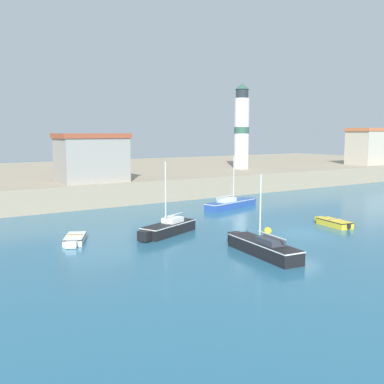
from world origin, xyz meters
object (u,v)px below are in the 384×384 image
(sailboat_black_4, at_px, (263,247))
(dinghy_yellow_1, at_px, (334,223))
(dinghy_white_2, at_px, (75,239))
(harbor_shed_mid_row, at_px, (374,146))
(sailboat_black_0, at_px, (168,228))
(lighthouse, at_px, (242,128))
(sailboat_blue_3, at_px, (231,203))
(mooring_buoy, at_px, (268,231))
(harbor_shed_near_wharf, at_px, (92,157))

(sailboat_black_4, bearing_deg, dinghy_yellow_1, 17.89)
(dinghy_white_2, relative_size, harbor_shed_mid_row, 0.36)
(sailboat_black_0, xyz_separation_m, lighthouse, (24.45, 21.69, 7.58))
(sailboat_black_0, relative_size, dinghy_white_2, 1.66)
(dinghy_yellow_1, bearing_deg, lighthouse, 65.69)
(dinghy_yellow_1, distance_m, sailboat_blue_3, 11.57)
(mooring_buoy, relative_size, harbor_shed_mid_row, 0.06)
(sailboat_black_0, xyz_separation_m, dinghy_white_2, (-6.53, 1.28, -0.24))
(dinghy_yellow_1, height_order, dinghy_white_2, dinghy_yellow_1)
(sailboat_blue_3, xyz_separation_m, harbor_shed_mid_row, (37.26, 10.48, 4.86))
(dinghy_yellow_1, relative_size, harbor_shed_mid_row, 0.40)
(lighthouse, relative_size, harbor_shed_near_wharf, 1.69)
(dinghy_white_2, height_order, harbor_shed_near_wharf, harbor_shed_near_wharf)
(sailboat_black_0, bearing_deg, sailboat_black_4, -75.45)
(harbor_shed_near_wharf, bearing_deg, lighthouse, 12.27)
(mooring_buoy, xyz_separation_m, lighthouse, (18.46, 25.79, 7.79))
(sailboat_blue_3, distance_m, harbor_shed_near_wharf, 15.05)
(sailboat_black_0, xyz_separation_m, sailboat_black_4, (2.07, -7.97, 0.01))
(dinghy_yellow_1, bearing_deg, harbor_shed_near_wharf, 119.98)
(dinghy_white_2, bearing_deg, sailboat_blue_3, 17.65)
(dinghy_white_2, height_order, sailboat_black_4, sailboat_black_4)
(sailboat_blue_3, bearing_deg, harbor_shed_near_wharf, 138.33)
(sailboat_black_0, distance_m, dinghy_yellow_1, 13.39)
(sailboat_blue_3, xyz_separation_m, mooring_buoy, (-5.19, -11.01, -0.14))
(lighthouse, bearing_deg, harbor_shed_mid_row, -10.15)
(sailboat_blue_3, height_order, lighthouse, lighthouse)
(sailboat_black_0, height_order, dinghy_yellow_1, sailboat_black_0)
(mooring_buoy, bearing_deg, sailboat_blue_3, 64.75)
(dinghy_white_2, height_order, lighthouse, lighthouse)
(sailboat_blue_3, relative_size, mooring_buoy, 12.35)
(sailboat_blue_3, distance_m, harbor_shed_mid_row, 39.01)
(dinghy_yellow_1, xyz_separation_m, harbor_shed_near_wharf, (-12.14, 21.04, 4.59))
(dinghy_white_2, xyz_separation_m, sailboat_blue_3, (17.71, 5.64, 0.17))
(dinghy_white_2, bearing_deg, harbor_shed_mid_row, 16.34)
(sailboat_blue_3, xyz_separation_m, lighthouse, (13.26, 14.78, 7.65))
(dinghy_white_2, xyz_separation_m, sailboat_black_4, (8.59, -9.24, 0.25))
(sailboat_black_4, relative_size, lighthouse, 0.55)
(dinghy_white_2, relative_size, sailboat_black_4, 0.51)
(sailboat_black_4, height_order, mooring_buoy, sailboat_black_4)
(harbor_shed_near_wharf, bearing_deg, sailboat_blue_3, -41.67)
(dinghy_yellow_1, xyz_separation_m, dinghy_white_2, (-19.11, 5.84, -0.02))
(dinghy_white_2, distance_m, mooring_buoy, 13.62)
(dinghy_white_2, height_order, mooring_buoy, mooring_buoy)
(mooring_buoy, bearing_deg, sailboat_black_4, -135.44)
(mooring_buoy, xyz_separation_m, harbor_shed_near_wharf, (-5.54, 20.57, 4.58))
(sailboat_black_0, height_order, lighthouse, lighthouse)
(harbor_shed_mid_row, bearing_deg, sailboat_blue_3, -164.29)
(sailboat_blue_3, relative_size, harbor_shed_mid_row, 0.77)
(harbor_shed_mid_row, bearing_deg, sailboat_black_0, -160.25)
(sailboat_blue_3, bearing_deg, harbor_shed_mid_row, 15.71)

